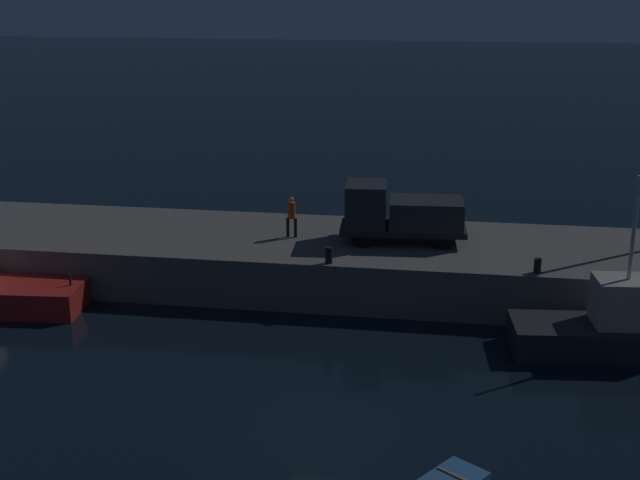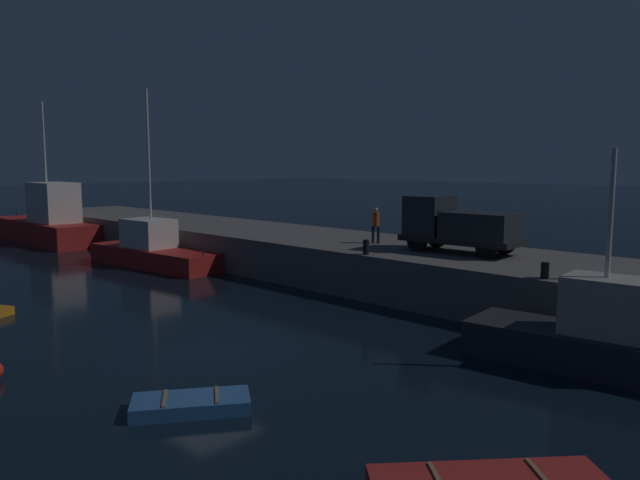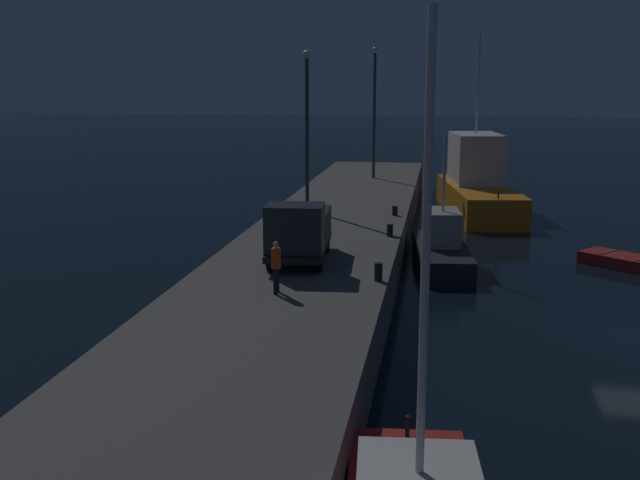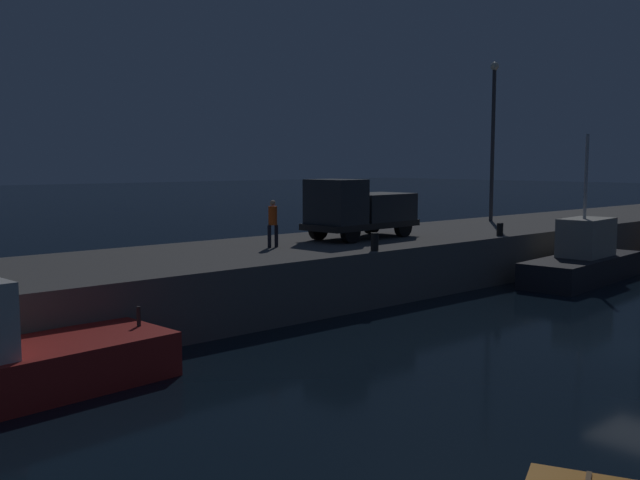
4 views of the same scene
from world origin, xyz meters
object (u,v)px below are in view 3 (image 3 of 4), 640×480
Objects in this scene: rowboat_white_mid at (625,261)px; dockworker at (276,264)px; utility_truck at (299,230)px; bollard_central at (395,211)px; fishing_trawler_red at (442,248)px; lamp_post_west at (307,119)px; bollard_west at (378,272)px; fishing_boat_orange at (478,185)px; bollard_east at (390,230)px; lamp_post_east at (374,104)px.

rowboat_white_mid is 2.43× the size of dockworker.
bollard_central is (10.83, -3.00, -0.98)m from utility_truck.
fishing_trawler_red is 9.95m from lamp_post_west.
rowboat_white_mid is at bearing -81.56° from fishing_trawler_red.
dockworker is (-12.81, 5.37, 2.09)m from fishing_trawler_red.
bollard_central is (2.54, 2.45, 1.33)m from fishing_trawler_red.
fishing_trawler_red is at bearing -136.05° from bollard_central.
bollard_west is (-12.04, 10.96, 2.05)m from rowboat_white_mid.
lamp_post_west is at bearing 82.55° from rowboat_white_mid.
rowboat_white_mid is at bearing -155.82° from fishing_boat_orange.
bollard_east is at bearing 1.15° from bollard_west.
fishing_trawler_red reaches higher than utility_truck.
fishing_boat_orange reaches higher than lamp_post_west.
rowboat_white_mid is at bearing -97.45° from lamp_post_west.
lamp_post_west is at bearing 37.91° from bollard_east.
dockworker is (-30.29, 0.43, -4.22)m from lamp_post_east.
fishing_boat_orange is at bearing 24.18° from rowboat_white_mid.
dockworker is (-16.21, -1.84, -3.87)m from lamp_post_west.
bollard_west is (-26.56, 4.44, 0.42)m from fishing_boat_orange.
fishing_trawler_red is at bearing -164.22° from lamp_post_east.
lamp_post_east is at bearing 5.61° from bollard_west.
lamp_post_west is 9.18m from bollard_east.
bollard_west is (-28.21, -2.77, -4.89)m from lamp_post_east.
dockworker is (-4.53, -0.08, -0.23)m from utility_truck.
fishing_trawler_red is 1.47× the size of utility_truck.
lamp_post_east reaches higher than bollard_east.
fishing_trawler_red reaches higher than bollard_west.
fishing_boat_orange reaches higher than bollard_west.
bollard_west is at bearing -178.77° from bollard_central.
lamp_post_east is at bearing 77.10° from fishing_boat_orange.
lamp_post_east is at bearing -9.16° from lamp_post_west.
lamp_post_east reaches higher than bollard_west.
lamp_post_east is 18.80× the size of bollard_central.
lamp_post_west is 14.27m from lamp_post_east.
lamp_post_east reaches higher than dockworker.
bollard_central is 0.89× the size of bollard_east.
rowboat_white_mid is at bearing -45.09° from dockworker.
lamp_post_west is (3.40, 7.21, 5.96)m from fishing_trawler_red.
lamp_post_west reaches higher than bollard_west.
fishing_boat_orange is at bearing -19.58° from bollard_central.
bollard_east is (7.86, 0.16, -0.05)m from bollard_west.
dockworker reaches higher than bollard_central.
lamp_post_west is at bearing 64.78° from fishing_trawler_red.
rowboat_white_mid is 0.47× the size of lamp_post_east.
bollard_central is at bearing -15.49° from utility_truck.
fishing_boat_orange is 19.26m from bollard_east.
dockworker is at bearing 165.05° from fishing_boat_orange.
bollard_west is 1.34× the size of bollard_central.
fishing_trawler_red is 16.21× the size of bollard_central.
dockworker is at bearing -173.53° from lamp_post_west.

